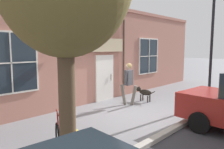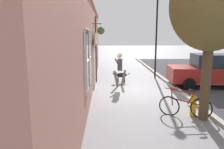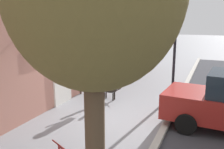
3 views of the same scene
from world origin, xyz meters
The scene contains 5 objects.
ground_plane centered at (0.00, 0.00, 0.00)m, with size 90.00×90.00×0.00m, color gray.
storefront_facade centered at (-2.34, 0.03, 2.19)m, with size 0.95×18.00×4.36m.
pedestrian_walking centered at (-0.81, 0.86, 1.09)m, with size 0.73×0.55×1.80m.
dog_on_leash centered at (-0.71, 1.87, 0.42)m, with size 1.04×0.30×0.66m.
street_lamp centered at (1.66, 3.25, 3.37)m, with size 0.32×0.32×5.21m.
Camera 3 is at (3.24, -7.09, 3.28)m, focal length 40.00 mm.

